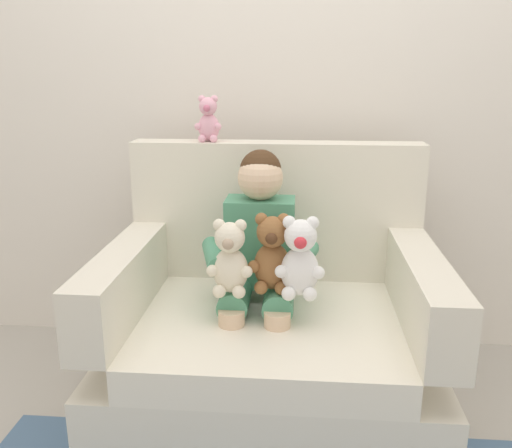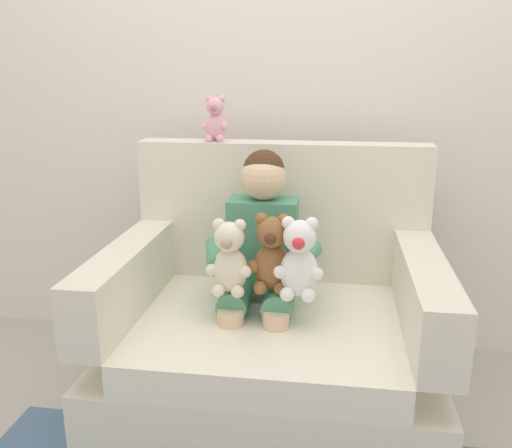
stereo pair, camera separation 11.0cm
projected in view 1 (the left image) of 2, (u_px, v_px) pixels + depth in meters
The scene contains 8 objects.
ground_plane at pixel (270, 411), 2.14m from camera, with size 8.00×8.00×0.00m, color #ADA89E.
back_wall at pixel (281, 67), 2.45m from camera, with size 6.00×0.10×2.60m, color silver.
armchair at pixel (271, 332), 2.10m from camera, with size 1.20×0.92×1.00m.
seated_child at pixel (259, 251), 2.04m from camera, with size 0.45×0.39×0.82m.
plush_brown at pixel (272, 255), 1.91m from camera, with size 0.17×0.14×0.28m.
plush_cream at pixel (230, 259), 1.88m from camera, with size 0.16×0.13×0.27m.
plush_white at pixel (300, 259), 1.86m from camera, with size 0.17×0.14×0.29m.
plush_pink_on_backrest at pixel (208, 120), 2.24m from camera, with size 0.11×0.09×0.19m.
Camera 1 is at (0.10, -1.86, 1.29)m, focal length 38.44 mm.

